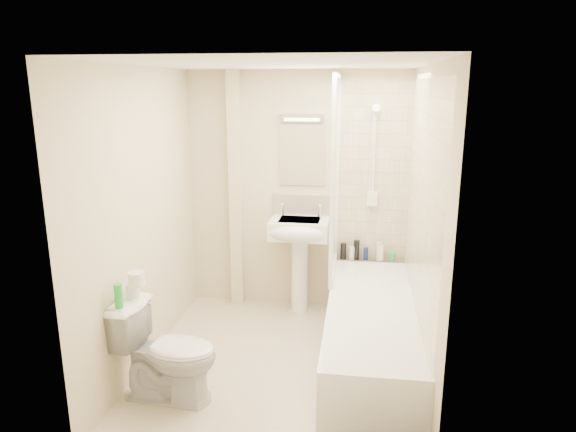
# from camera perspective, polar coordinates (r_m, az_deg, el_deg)

# --- Properties ---
(floor) EXTENTS (2.50, 2.50, 0.00)m
(floor) POSITION_cam_1_polar(r_m,az_deg,el_deg) (4.44, -1.10, -16.09)
(floor) COLOR beige
(floor) RESTS_ON ground
(wall_back) EXTENTS (2.20, 0.02, 2.40)m
(wall_back) POSITION_cam_1_polar(r_m,az_deg,el_deg) (5.18, 1.02, 2.63)
(wall_back) COLOR beige
(wall_back) RESTS_ON ground
(wall_left) EXTENTS (0.02, 2.50, 2.40)m
(wall_left) POSITION_cam_1_polar(r_m,az_deg,el_deg) (4.28, -15.87, -0.42)
(wall_left) COLOR beige
(wall_left) RESTS_ON ground
(wall_right) EXTENTS (0.02, 2.50, 2.40)m
(wall_right) POSITION_cam_1_polar(r_m,az_deg,el_deg) (3.96, 14.76, -1.56)
(wall_right) COLOR beige
(wall_right) RESTS_ON ground
(ceiling) EXTENTS (2.20, 2.50, 0.02)m
(ceiling) POSITION_cam_1_polar(r_m,az_deg,el_deg) (3.84, -1.28, 16.56)
(ceiling) COLOR white
(ceiling) RESTS_ON wall_back
(tile_back) EXTENTS (0.70, 0.01, 1.75)m
(tile_back) POSITION_cam_1_polar(r_m,az_deg,el_deg) (5.09, 9.46, 4.80)
(tile_back) COLOR beige
(tile_back) RESTS_ON wall_back
(tile_right) EXTENTS (0.01, 2.10, 1.75)m
(tile_right) POSITION_cam_1_polar(r_m,az_deg,el_deg) (3.95, 14.71, 1.80)
(tile_right) COLOR beige
(tile_right) RESTS_ON wall_right
(pipe_boxing) EXTENTS (0.12, 0.12, 2.40)m
(pipe_boxing) POSITION_cam_1_polar(r_m,az_deg,el_deg) (5.23, -5.82, 2.67)
(pipe_boxing) COLOR beige
(pipe_boxing) RESTS_ON ground
(splashback) EXTENTS (0.60, 0.02, 0.30)m
(splashback) POSITION_cam_1_polar(r_m,az_deg,el_deg) (5.20, 1.55, 0.75)
(splashback) COLOR beige
(splashback) RESTS_ON wall_back
(mirror) EXTENTS (0.46, 0.01, 0.60)m
(mirror) POSITION_cam_1_polar(r_m,az_deg,el_deg) (5.10, 1.59, 6.77)
(mirror) COLOR white
(mirror) RESTS_ON wall_back
(strip_light) EXTENTS (0.42, 0.07, 0.07)m
(strip_light) POSITION_cam_1_polar(r_m,az_deg,el_deg) (5.04, 1.59, 10.91)
(strip_light) COLOR silver
(strip_light) RESTS_ON wall_back
(bathtub) EXTENTS (0.70, 2.10, 0.55)m
(bathtub) POSITION_cam_1_polar(r_m,az_deg,el_deg) (4.31, 9.15, -12.93)
(bathtub) COLOR white
(bathtub) RESTS_ON ground
(shower_screen) EXTENTS (0.04, 0.92, 1.80)m
(shower_screen) POSITION_cam_1_polar(r_m,az_deg,el_deg) (4.66, 5.26, 4.37)
(shower_screen) COLOR white
(shower_screen) RESTS_ON bathtub
(shower_fixture) EXTENTS (0.10, 0.16, 0.99)m
(shower_fixture) POSITION_cam_1_polar(r_m,az_deg,el_deg) (5.03, 9.50, 6.08)
(shower_fixture) COLOR white
(shower_fixture) RESTS_ON wall_back
(pedestal_sink) EXTENTS (0.57, 0.51, 1.11)m
(pedestal_sink) POSITION_cam_1_polar(r_m,az_deg,el_deg) (5.05, 1.24, -2.62)
(pedestal_sink) COLOR white
(pedestal_sink) RESTS_ON ground
(bottle_black_a) EXTENTS (0.06, 0.06, 0.16)m
(bottle_black_a) POSITION_cam_1_polar(r_m,az_deg,el_deg) (5.20, 6.16, -3.88)
(bottle_black_a) COLOR black
(bottle_black_a) RESTS_ON bathtub
(bottle_white_a) EXTENTS (0.06, 0.06, 0.13)m
(bottle_white_a) POSITION_cam_1_polar(r_m,az_deg,el_deg) (5.21, 7.10, -4.08)
(bottle_white_a) COLOR silver
(bottle_white_a) RESTS_ON bathtub
(bottle_black_b) EXTENTS (0.06, 0.06, 0.20)m
(bottle_black_b) POSITION_cam_1_polar(r_m,az_deg,el_deg) (5.20, 7.62, -3.75)
(bottle_black_b) COLOR black
(bottle_black_b) RESTS_ON bathtub
(bottle_blue) EXTENTS (0.05, 0.05, 0.13)m
(bottle_blue) POSITION_cam_1_polar(r_m,az_deg,el_deg) (5.21, 8.63, -4.15)
(bottle_blue) COLOR navy
(bottle_blue) RESTS_ON bathtub
(bottle_cream) EXTENTS (0.06, 0.06, 0.19)m
(bottle_cream) POSITION_cam_1_polar(r_m,az_deg,el_deg) (5.20, 10.09, -3.89)
(bottle_cream) COLOR beige
(bottle_cream) RESTS_ON bathtub
(bottle_white_b) EXTENTS (0.06, 0.06, 0.16)m
(bottle_white_b) POSITION_cam_1_polar(r_m,az_deg,el_deg) (5.21, 10.26, -4.04)
(bottle_white_b) COLOR white
(bottle_white_b) RESTS_ON bathtub
(bottle_green) EXTENTS (0.05, 0.05, 0.09)m
(bottle_green) POSITION_cam_1_polar(r_m,az_deg,el_deg) (5.22, 11.54, -4.44)
(bottle_green) COLOR green
(bottle_green) RESTS_ON bathtub
(toilet) EXTENTS (0.54, 0.80, 0.75)m
(toilet) POSITION_cam_1_polar(r_m,az_deg,el_deg) (3.95, -13.22, -14.46)
(toilet) COLOR white
(toilet) RESTS_ON ground
(toilet_roll_lower) EXTENTS (0.10, 0.10, 0.10)m
(toilet_roll_lower) POSITION_cam_1_polar(r_m,az_deg,el_deg) (3.94, -16.85, -8.02)
(toilet_roll_lower) COLOR white
(toilet_roll_lower) RESTS_ON toilet
(toilet_roll_upper) EXTENTS (0.12, 0.12, 0.10)m
(toilet_roll_upper) POSITION_cam_1_polar(r_m,az_deg,el_deg) (3.89, -16.50, -6.71)
(toilet_roll_upper) COLOR white
(toilet_roll_upper) RESTS_ON toilet_roll_lower
(green_bottle) EXTENTS (0.06, 0.06, 0.18)m
(green_bottle) POSITION_cam_1_polar(r_m,az_deg,el_deg) (3.78, -18.31, -8.46)
(green_bottle) COLOR green
(green_bottle) RESTS_ON toilet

